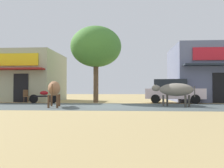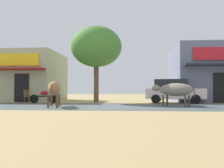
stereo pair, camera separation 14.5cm
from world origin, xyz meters
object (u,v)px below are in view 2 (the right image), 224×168
(roadside_tree, at_px, (96,47))
(parked_motorcycle, at_px, (44,96))
(cafe_chair_near_tree, at_px, (27,95))
(parked_hatchback_car, at_px, (174,91))
(cow_near_brown, at_px, (54,89))
(pedestrian_by_shop, at_px, (217,89))
(cow_far_dark, at_px, (175,90))

(roadside_tree, relative_size, parked_motorcycle, 2.87)
(roadside_tree, height_order, cafe_chair_near_tree, roadside_tree)
(parked_hatchback_car, height_order, cow_near_brown, parked_hatchback_car)
(parked_motorcycle, distance_m, pedestrian_by_shop, 12.06)
(roadside_tree, relative_size, cow_near_brown, 2.04)
(cow_far_dark, bearing_deg, cow_near_brown, -172.66)
(cow_far_dark, xyz_separation_m, cafe_chair_near_tree, (-9.81, 3.43, -0.39))
(parked_motorcycle, height_order, pedestrian_by_shop, pedestrian_by_shop)
(parked_motorcycle, relative_size, cow_near_brown, 0.71)
(parked_hatchback_car, distance_m, parked_motorcycle, 8.98)
(cow_near_brown, height_order, cafe_chair_near_tree, cow_near_brown)
(roadside_tree, distance_m, parked_motorcycle, 5.06)
(cow_far_dark, bearing_deg, cafe_chair_near_tree, 160.73)
(cow_far_dark, bearing_deg, parked_hatchback_car, 80.82)
(cow_near_brown, xyz_separation_m, pedestrian_by_shop, (10.12, 4.97, -0.03))
(roadside_tree, bearing_deg, cow_far_dark, -38.13)
(pedestrian_by_shop, xyz_separation_m, cafe_chair_near_tree, (-13.46, -0.71, -0.43))
(roadside_tree, height_order, cow_near_brown, roadside_tree)
(roadside_tree, height_order, parked_motorcycle, roadside_tree)
(roadside_tree, xyz_separation_m, cow_near_brown, (-1.59, -4.66, -3.03))
(cow_far_dark, height_order, cafe_chair_near_tree, cow_far_dark)
(roadside_tree, relative_size, pedestrian_by_shop, 3.40)
(roadside_tree, xyz_separation_m, pedestrian_by_shop, (8.53, 0.31, -3.06))
(cow_far_dark, relative_size, pedestrian_by_shop, 1.42)
(parked_hatchback_car, height_order, cow_far_dark, parked_hatchback_car)
(parked_motorcycle, xyz_separation_m, cow_near_brown, (1.84, -3.52, 0.51))
(cow_far_dark, bearing_deg, parked_motorcycle, 162.07)
(roadside_tree, bearing_deg, cafe_chair_near_tree, -175.36)
(parked_motorcycle, bearing_deg, cafe_chair_near_tree, 153.67)
(cow_near_brown, bearing_deg, pedestrian_by_shop, 26.15)
(cow_near_brown, xyz_separation_m, cow_far_dark, (6.46, 0.83, -0.06))
(pedestrian_by_shop, distance_m, cafe_chair_near_tree, 13.49)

